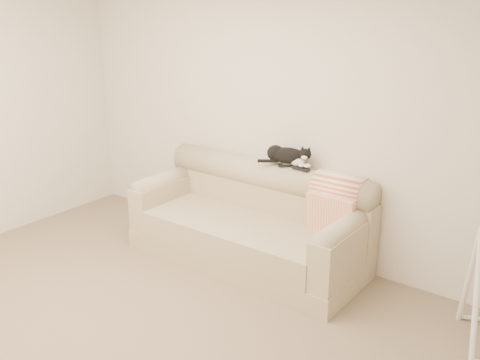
# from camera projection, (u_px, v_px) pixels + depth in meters

# --- Properties ---
(ground_plane) EXTENTS (5.00, 5.00, 0.00)m
(ground_plane) POSITION_uv_depth(u_px,v_px,m) (126.00, 342.00, 3.81)
(ground_plane) COLOR #74614F
(ground_plane) RESTS_ON ground
(room_shell) EXTENTS (5.04, 4.04, 2.60)m
(room_shell) POSITION_uv_depth(u_px,v_px,m) (110.00, 134.00, 3.33)
(room_shell) COLOR beige
(room_shell) RESTS_ON ground
(sofa) EXTENTS (2.20, 0.93, 0.90)m
(sofa) POSITION_uv_depth(u_px,v_px,m) (251.00, 224.00, 4.97)
(sofa) COLOR tan
(sofa) RESTS_ON ground
(remote_a) EXTENTS (0.18, 0.14, 0.03)m
(remote_a) POSITION_uv_depth(u_px,v_px,m) (288.00, 165.00, 4.83)
(remote_a) COLOR black
(remote_a) RESTS_ON sofa
(remote_b) EXTENTS (0.17, 0.06, 0.02)m
(remote_b) POSITION_uv_depth(u_px,v_px,m) (301.00, 169.00, 4.73)
(remote_b) COLOR black
(remote_b) RESTS_ON sofa
(tuxedo_cat) EXTENTS (0.49, 0.28, 0.20)m
(tuxedo_cat) POSITION_uv_depth(u_px,v_px,m) (288.00, 155.00, 4.81)
(tuxedo_cat) COLOR black
(tuxedo_cat) RESTS_ON sofa
(throw_blanket) EXTENTS (0.44, 0.38, 0.58)m
(throw_blanket) POSITION_uv_depth(u_px,v_px,m) (339.00, 196.00, 4.58)
(throw_blanket) COLOR #DF5639
(throw_blanket) RESTS_ON sofa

